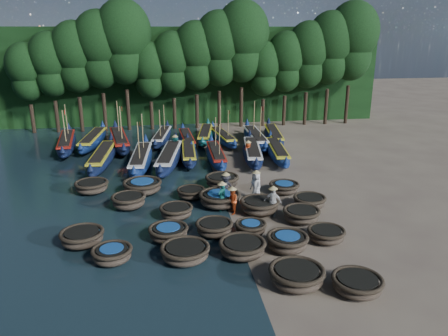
{
  "coord_description": "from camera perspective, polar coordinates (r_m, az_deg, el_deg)",
  "views": [
    {
      "loc": [
        -3.48,
        -24.23,
        9.91
      ],
      "look_at": [
        0.32,
        2.17,
        1.3
      ],
      "focal_mm": 35.0,
      "sensor_mm": 36.0,
      "label": 1
    }
  ],
  "objects": [
    {
      "name": "coracle_19",
      "position": [
        25.54,
        11.11,
        -4.28
      ],
      "size": [
        2.13,
        2.13,
        0.73
      ],
      "rotation": [
        0.0,
        0.0,
        0.26
      ],
      "color": "#4B3E2F",
      "rests_on": "ground"
    },
    {
      "name": "tree_0",
      "position": [
        46.14,
        -24.43,
        11.44
      ],
      "size": [
        3.68,
        3.68,
        8.68
      ],
      "color": "black",
      "rests_on": "ground"
    },
    {
      "name": "tree_13",
      "position": [
        47.57,
        13.72,
        15.1
      ],
      "size": [
        4.92,
        4.92,
        11.6
      ],
      "color": "black",
      "rests_on": "ground"
    },
    {
      "name": "coracle_5",
      "position": [
        20.18,
        -14.4,
        -10.82
      ],
      "size": [
        1.82,
        1.82,
        0.7
      ],
      "rotation": [
        0.0,
        0.0,
        -0.1
      ],
      "color": "#4B3E2F",
      "rests_on": "ground"
    },
    {
      "name": "coracle_8",
      "position": [
        20.7,
        8.28,
        -9.5
      ],
      "size": [
        2.11,
        2.11,
        0.79
      ],
      "rotation": [
        0.0,
        0.0,
        -0.18
      ],
      "color": "#4B3E2F",
      "rests_on": "ground"
    },
    {
      "name": "long_boat_14",
      "position": [
        40.19,
        -2.44,
        4.36
      ],
      "size": [
        2.64,
        7.7,
        1.37
      ],
      "rotation": [
        0.0,
        0.0,
        -0.17
      ],
      "color": "#0E4D54",
      "rests_on": "ground"
    },
    {
      "name": "tree_3",
      "position": [
        44.63,
        -15.97,
        14.77
      ],
      "size": [
        4.92,
        4.92,
        11.6
      ],
      "color": "black",
      "rests_on": "ground"
    },
    {
      "name": "tree_11",
      "position": [
        46.16,
        8.13,
        13.66
      ],
      "size": [
        4.09,
        4.09,
        9.65
      ],
      "color": "black",
      "rests_on": "ground"
    },
    {
      "name": "coracle_15",
      "position": [
        25.63,
        -12.34,
        -4.19
      ],
      "size": [
        2.0,
        2.0,
        0.8
      ],
      "rotation": [
        0.0,
        0.0,
        0.07
      ],
      "color": "#4B3E2F",
      "rests_on": "ground"
    },
    {
      "name": "long_boat_6",
      "position": [
        33.69,
        -1.04,
        1.7
      ],
      "size": [
        1.44,
        7.7,
        3.27
      ],
      "rotation": [
        0.0,
        0.0,
        -0.01
      ],
      "color": "navy",
      "rests_on": "ground"
    },
    {
      "name": "foliage_wall",
      "position": [
        48.11,
        -4.1,
        11.99
      ],
      "size": [
        40.0,
        3.0,
        10.0
      ],
      "primitive_type": "cube",
      "color": "black",
      "rests_on": "ground"
    },
    {
      "name": "coracle_14",
      "position": [
        23.7,
        10.08,
        -6.0
      ],
      "size": [
        2.01,
        2.01,
        0.75
      ],
      "rotation": [
        0.0,
        0.0,
        -0.06
      ],
      "color": "#4B3E2F",
      "rests_on": "ground"
    },
    {
      "name": "fisherman_3",
      "position": [
        25.91,
        0.25,
        -2.47
      ],
      "size": [
        1.26,
        0.98,
        1.92
      ],
      "rotation": [
        0.0,
        0.0,
        0.34
      ],
      "color": "black",
      "rests_on": "ground"
    },
    {
      "name": "fisherman_6",
      "position": [
        33.92,
        3.16,
        2.33
      ],
      "size": [
        0.87,
        0.86,
        1.72
      ],
      "rotation": [
        0.0,
        0.0,
        3.89
      ],
      "color": "#D14A1B",
      "rests_on": "ground"
    },
    {
      "name": "coracle_6",
      "position": [
        19.78,
        -5.09,
        -10.88
      ],
      "size": [
        2.23,
        2.23,
        0.73
      ],
      "rotation": [
        0.0,
        0.0,
        -0.04
      ],
      "color": "#4B3E2F",
      "rests_on": "ground"
    },
    {
      "name": "fisherman_5",
      "position": [
        35.59,
        -6.38,
        3.01
      ],
      "size": [
        0.52,
        1.49,
        1.8
      ],
      "rotation": [
        0.0,
        0.0,
        4.73
      ],
      "color": "#18675F",
      "rests_on": "ground"
    },
    {
      "name": "long_boat_2",
      "position": [
        34.1,
        -15.58,
        1.35
      ],
      "size": [
        2.07,
        8.79,
        1.55
      ],
      "rotation": [
        0.0,
        0.0,
        -0.06
      ],
      "color": "#0F143A",
      "rests_on": "ground"
    },
    {
      "name": "long_boat_8",
      "position": [
        34.74,
        6.96,
        2.11
      ],
      "size": [
        2.2,
        8.1,
        1.43
      ],
      "rotation": [
        0.0,
        0.0,
        -0.1
      ],
      "color": "navy",
      "rests_on": "ground"
    },
    {
      "name": "fisherman_0",
      "position": [
        26.16,
        4.21,
        -2.22
      ],
      "size": [
        0.88,
        1.02,
        1.97
      ],
      "rotation": [
        0.0,
        0.0,
        5.16
      ],
      "color": "silver",
      "rests_on": "ground"
    },
    {
      "name": "coracle_23",
      "position": [
        28.24,
        -0.26,
        -1.68
      ],
      "size": [
        2.21,
        2.21,
        0.8
      ],
      "rotation": [
        0.0,
        0.0,
        0.02
      ],
      "color": "#4B3E2F",
      "rests_on": "ground"
    },
    {
      "name": "long_boat_3",
      "position": [
        32.95,
        -10.81,
        1.14
      ],
      "size": [
        2.1,
        8.85,
        3.76
      ],
      "rotation": [
        0.0,
        0.0,
        -0.06
      ],
      "color": "navy",
      "rests_on": "ground"
    },
    {
      "name": "tree_4",
      "position": [
        44.38,
        -12.99,
        15.85
      ],
      "size": [
        5.34,
        5.34,
        12.58
      ],
      "color": "black",
      "rests_on": "ground"
    },
    {
      "name": "long_boat_15",
      "position": [
        39.31,
        -0.17,
        4.04
      ],
      "size": [
        2.31,
        7.44,
        3.19
      ],
      "rotation": [
        0.0,
        0.0,
        0.14
      ],
      "color": "navy",
      "rests_on": "ground"
    },
    {
      "name": "tree_2",
      "position": [
        45.01,
        -18.87,
        13.67
      ],
      "size": [
        4.51,
        4.51,
        10.63
      ],
      "color": "black",
      "rests_on": "ground"
    },
    {
      "name": "coracle_4",
      "position": [
        18.36,
        17.0,
        -14.26
      ],
      "size": [
        2.32,
        2.32,
        0.67
      ],
      "rotation": [
        0.0,
        0.0,
        0.26
      ],
      "color": "#4B3E2F",
      "rests_on": "ground"
    },
    {
      "name": "tree_5",
      "position": [
        44.42,
        -9.72,
        12.55
      ],
      "size": [
        3.68,
        3.68,
        8.68
      ],
      "color": "black",
      "rests_on": "ground"
    },
    {
      "name": "coracle_9",
      "position": [
        21.91,
        13.21,
        -8.43
      ],
      "size": [
        1.94,
        1.94,
        0.66
      ],
      "rotation": [
        0.0,
        0.0,
        0.14
      ],
      "color": "#4B3E2F",
      "rests_on": "ground"
    },
    {
      "name": "coracle_18",
      "position": [
        24.47,
        4.65,
        -4.9
      ],
      "size": [
        2.36,
        2.36,
        0.8
      ],
      "rotation": [
        0.0,
        0.0,
        0.18
      ],
      "color": "#4B3E2F",
      "rests_on": "ground"
    },
    {
      "name": "long_boat_16",
      "position": [
        38.81,
        4.11,
        3.93
      ],
      "size": [
        1.63,
        8.65,
        3.67
      ],
      "rotation": [
        0.0,
        0.0,
        -0.01
      ],
      "color": "navy",
      "rests_on": "ground"
    },
    {
      "name": "coracle_11",
      "position": [
        21.63,
        -7.26,
        -8.34
      ],
      "size": [
        1.98,
        1.98,
        0.7
      ],
      "rotation": [
        0.0,
        0.0,
        -0.02
      ],
      "color": "#4B3E2F",
      "rests_on": "ground"
    },
    {
      "name": "tree_6",
      "position": [
        44.37,
        -6.71,
        13.55
      ],
      "size": [
        4.09,
        4.09,
        9.65
      ],
      "color": "black",
      "rests_on": "ground"
    },
    {
      "name": "tree_12",
      "position": [
        46.81,
        10.96,
        14.41
      ],
      "size": [
        4.51,
        4.51,
        10.63
      ],
      "color": "black",
      "rests_on": "ground"
    },
    {
      "name": "coracle_24",
      "position": [
        27.54,
        7.85,
        -2.52
      ],
      "size": [
        1.91,
        1.91,
        0.67
      ],
      "rotation": [
        0.0,
        0.0,
        0.01
      ],
      "color": "#4B3E2F",
      "rests_on": "ground"
    },
    {
      "name": "coracle_20",
      "position": [
        28.57,
        -16.9,
        -2.3
      ],
      "size": [
        2.12,
        2.12,
        0.75
      ],
      "rotation": [
        0.0,
        0.0,
        -0.1
      ],
      "color": "#4B3E2F",
      "rests_on": "ground"
    },
    {
      "name": "coracle_21",
      "position": [
        27.69,
        -10.6,
        -2.35
      ],
      "size": [
        2.93,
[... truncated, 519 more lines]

